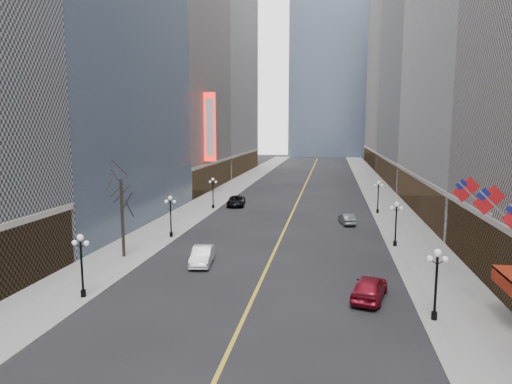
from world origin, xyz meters
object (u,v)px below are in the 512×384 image
(streetlamp_west_3, at_px, (213,190))
(car_sb_far, at_px, (347,219))
(car_nb_mid, at_px, (202,255))
(car_nb_far, at_px, (236,201))
(car_sb_mid, at_px, (370,287))
(streetlamp_east_3, at_px, (378,193))
(streetlamp_east_1, at_px, (436,277))
(streetlamp_west_2, at_px, (171,212))
(streetlamp_east_2, at_px, (396,219))
(streetlamp_west_1, at_px, (81,259))

(streetlamp_west_3, xyz_separation_m, car_sb_far, (19.16, -7.57, -2.24))
(car_nb_mid, bearing_deg, car_nb_far, 88.87)
(car_nb_far, relative_size, car_sb_mid, 1.09)
(streetlamp_east_3, relative_size, streetlamp_west_3, 1.00)
(car_nb_far, distance_m, car_sb_far, 19.57)
(streetlamp_east_1, xyz_separation_m, car_sb_far, (-4.44, 28.43, -2.24))
(streetlamp_east_3, bearing_deg, streetlamp_west_2, -142.67)
(streetlamp_east_3, bearing_deg, car_sb_far, -120.41)
(streetlamp_west_3, bearing_deg, streetlamp_east_1, -56.75)
(car_sb_mid, bearing_deg, car_sb_far, -74.11)
(streetlamp_east_2, distance_m, car_nb_far, 29.76)
(streetlamp_west_1, xyz_separation_m, car_sb_mid, (19.92, 3.21, -2.04))
(streetlamp_west_2, bearing_deg, car_nb_mid, -55.30)
(car_nb_mid, height_order, car_sb_mid, car_sb_mid)
(streetlamp_east_1, relative_size, car_sb_far, 1.13)
(streetlamp_west_1, relative_size, streetlamp_west_3, 1.00)
(streetlamp_east_2, bearing_deg, car_nb_mid, -153.74)
(car_nb_far, xyz_separation_m, car_sb_far, (16.36, -10.75, -0.11))
(car_nb_far, bearing_deg, streetlamp_east_3, -15.35)
(streetlamp_east_3, xyz_separation_m, car_nb_far, (-20.80, 3.18, -2.13))
(car_nb_mid, xyz_separation_m, car_sb_far, (13.15, 19.11, -0.13))
(streetlamp_east_3, xyz_separation_m, car_nb_mid, (-17.59, -26.68, -2.12))
(streetlamp_west_1, distance_m, car_nb_mid, 11.29)
(streetlamp_west_2, distance_m, streetlamp_west_3, 18.00)
(streetlamp_east_1, relative_size, car_nb_mid, 0.95)
(streetlamp_west_2, xyz_separation_m, car_nb_far, (2.80, 21.18, -2.13))
(streetlamp_east_2, relative_size, streetlamp_west_1, 1.00)
(car_sb_far, bearing_deg, car_nb_far, -45.69)
(car_nb_far, distance_m, car_sb_mid, 39.83)
(streetlamp_west_1, bearing_deg, car_nb_mid, 57.18)
(streetlamp_west_3, distance_m, car_nb_far, 4.74)
(streetlamp_west_3, height_order, car_sb_mid, streetlamp_west_3)
(streetlamp_east_1, relative_size, streetlamp_east_2, 1.00)
(streetlamp_east_2, xyz_separation_m, car_sb_mid, (-3.68, -14.79, -2.04))
(streetlamp_west_3, xyz_separation_m, car_sb_mid, (19.92, -32.79, -2.04))
(streetlamp_west_1, distance_m, car_sb_far, 34.36)
(streetlamp_west_1, xyz_separation_m, streetlamp_west_2, (0.00, 18.00, 0.00))
(streetlamp_east_1, distance_m, car_sb_far, 28.86)
(streetlamp_east_3, distance_m, car_sb_mid, 33.06)
(streetlamp_west_2, bearing_deg, streetlamp_west_3, 90.00)
(car_sb_far, bearing_deg, car_sb_mid, 79.34)
(streetlamp_east_1, height_order, car_sb_far, streetlamp_east_1)
(streetlamp_east_1, distance_m, streetlamp_west_3, 43.05)
(streetlamp_east_2, relative_size, streetlamp_west_3, 1.00)
(car_sb_far, bearing_deg, streetlamp_east_3, -132.81)
(streetlamp_west_3, xyz_separation_m, car_nb_far, (2.80, 3.18, -2.13))
(streetlamp_west_3, bearing_deg, car_sb_mid, -58.72)
(streetlamp_east_3, height_order, streetlamp_west_2, same)
(streetlamp_west_1, relative_size, car_nb_far, 0.82)
(streetlamp_west_2, bearing_deg, car_sb_mid, -36.59)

